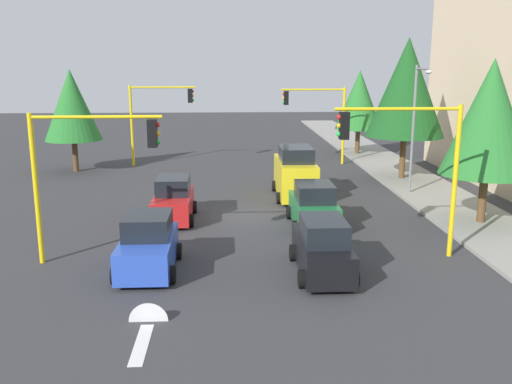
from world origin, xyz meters
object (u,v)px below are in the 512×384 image
Objects in this scene: tree_roadside_far at (359,100)px; car_blue at (148,246)px; traffic_signal_near_right at (87,158)px; tree_opposite_side at (72,105)px; delivery_van_yellow at (295,174)px; car_green at (314,207)px; traffic_signal_near_left at (408,151)px; traffic_signal_far_left at (318,110)px; car_black at (322,248)px; tree_roadside_near at (490,118)px; tree_roadside_mid at (407,88)px; car_red at (173,201)px; traffic_signal_far_right at (157,109)px; street_lamp_curbside at (416,116)px.

tree_roadside_far reaches higher than car_blue.
car_blue is at bearing 65.24° from traffic_signal_near_right.
delivery_van_yellow is (8.21, 13.84, -3.15)m from tree_opposite_side.
traffic_signal_near_right is 10.04m from car_green.
traffic_signal_near_left is at bearing 42.84° from tree_opposite_side.
traffic_signal_far_left is 0.82× the size of tree_roadside_far.
traffic_signal_far_left is 16.79m from tree_opposite_side.
car_black is at bearing 79.05° from traffic_signal_near_right.
tree_roadside_near is 1.92× the size of car_blue.
delivery_van_yellow reaches higher than car_blue.
traffic_signal_near_right is 0.80× the size of tree_opposite_side.
tree_roadside_mid is 2.09× the size of car_black.
tree_roadside_far is 1.68× the size of car_green.
traffic_signal_near_right reaches higher than car_black.
traffic_signal_far_left is 10.90m from delivery_van_yellow.
car_green is at bearing 77.55° from car_red.
tree_opposite_side is (-18.00, -16.69, 0.44)m from traffic_signal_near_left.
delivery_van_yellow is at bearing 177.93° from car_black.
traffic_signal_far_left is 22.01m from car_black.
tree_roadside_far is 28.38m from car_blue.
delivery_van_yellow is (10.21, 8.53, -2.71)m from traffic_signal_far_right.
delivery_van_yellow is at bearing 124.70° from car_red.
car_black is at bearing 84.37° from car_blue.
tree_roadside_far is 26.75m from car_black.
car_red is at bearing 31.77° from tree_opposite_side.
car_blue is at bearing -70.48° from tree_roadside_near.
street_lamp_curbside reaches higher than traffic_signal_far_left.
tree_roadside_near is 1.10× the size of tree_roadside_far.
tree_roadside_mid is at bearing 120.44° from delivery_van_yellow.
traffic_signal_far_right is 0.85× the size of tree_roadside_far.
car_green and car_blue have the same top height.
traffic_signal_far_right is 15.71m from tree_roadside_far.
traffic_signal_far_right is at bearing -140.10° from delivery_van_yellow.
traffic_signal_near_left reaches higher than car_green.
traffic_signal_far_right is 21.31m from car_blue.
tree_roadside_far is (-24.00, 3.81, 0.36)m from traffic_signal_near_left.
tree_roadside_near is at bearing 16.82° from traffic_signal_far_left.
traffic_signal_far_right is 0.81× the size of street_lamp_curbside.
car_red is 6.53m from car_blue.
street_lamp_curbside is (10.39, 3.54, 0.47)m from traffic_signal_far_left.
traffic_signal_far_left reaches higher than delivery_van_yellow.
traffic_signal_far_left is at bearing 164.54° from delivery_van_yellow.
traffic_signal_near_right is 16.67m from tree_roadside_near.
traffic_signal_near_left is 0.80× the size of street_lamp_curbside.
car_green is at bearing 45.33° from tree_opposite_side.
traffic_signal_far_right is 0.83× the size of tree_opposite_side.
tree_opposite_side is (-18.00, -5.35, 0.60)m from traffic_signal_near_right.
traffic_signal_near_left is 0.83× the size of tree_opposite_side.
traffic_signal_far_left is 23.10m from car_blue.
tree_opposite_side is 23.99m from car_black.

